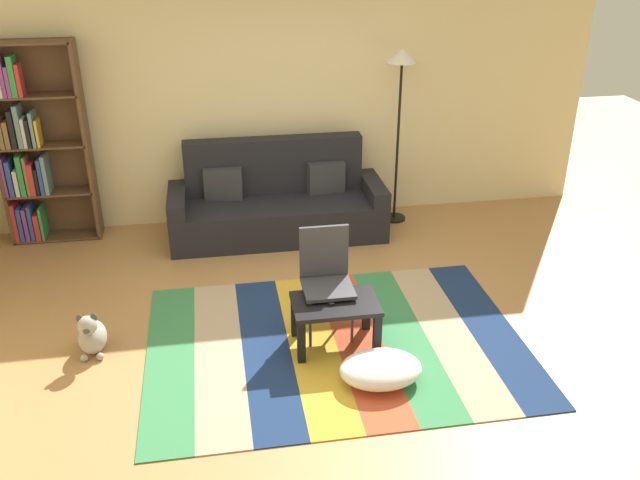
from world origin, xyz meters
TOP-DOWN VIEW (x-y plane):
  - ground_plane at (0.00, 0.00)m, footprint 14.00×14.00m
  - back_wall at (0.00, 2.55)m, footprint 6.80×0.10m
  - rug at (0.04, -0.16)m, footprint 3.02×2.20m
  - couch at (-0.19, 2.02)m, footprint 2.26×0.80m
  - bookshelf at (-2.63, 2.31)m, footprint 0.90×0.28m
  - coffee_table at (0.03, -0.17)m, footprint 0.68×0.45m
  - pouf at (0.28, -0.69)m, footprint 0.62×0.46m
  - dog at (-1.88, 0.05)m, footprint 0.22×0.35m
  - standing_lamp at (1.16, 2.17)m, footprint 0.32×0.32m
  - tv_remote at (-0.02, -0.16)m, footprint 0.07×0.16m
  - folding_chair at (0.00, 0.09)m, footprint 0.40×0.40m

SIDE VIEW (x-z plane):
  - ground_plane at x=0.00m, z-range 0.00..0.00m
  - rug at x=0.04m, z-range 0.00..0.01m
  - pouf at x=0.28m, z-range 0.01..0.21m
  - dog at x=-1.88m, z-range -0.04..0.36m
  - coffee_table at x=0.03m, z-range 0.13..0.52m
  - couch at x=-0.19m, z-range -0.16..0.84m
  - tv_remote at x=-0.02m, z-range 0.41..0.43m
  - folding_chair at x=0.00m, z-range 0.08..0.98m
  - bookshelf at x=-2.63m, z-range -0.01..2.05m
  - back_wall at x=0.00m, z-range 0.00..2.70m
  - standing_lamp at x=1.16m, z-range 0.64..2.54m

